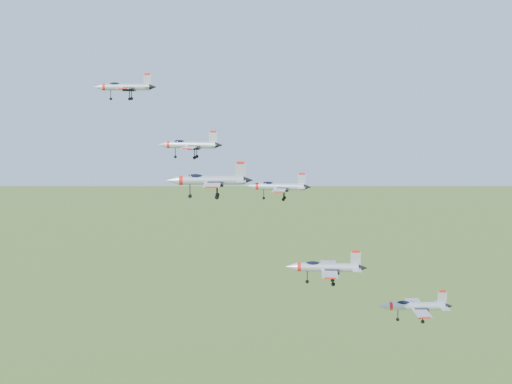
# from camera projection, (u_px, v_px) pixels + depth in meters

# --- Properties ---
(jet_lead) EXTENTS (12.18, 10.30, 3.29)m
(jet_lead) POSITION_uv_depth(u_px,v_px,m) (124.00, 87.00, 137.17)
(jet_lead) COLOR #A7ACB3
(jet_left_high) EXTENTS (11.87, 9.89, 3.17)m
(jet_left_high) POSITION_uv_depth(u_px,v_px,m) (189.00, 145.00, 126.14)
(jet_left_high) COLOR #A7ACB3
(jet_right_high) EXTENTS (13.07, 11.08, 3.54)m
(jet_right_high) POSITION_uv_depth(u_px,v_px,m) (209.00, 180.00, 107.70)
(jet_right_high) COLOR #A7ACB3
(jet_left_low) EXTENTS (12.32, 10.24, 3.29)m
(jet_left_low) POSITION_uv_depth(u_px,v_px,m) (278.00, 186.00, 133.11)
(jet_left_low) COLOR #A7ACB3
(jet_right_low) EXTENTS (12.88, 10.79, 3.45)m
(jet_right_low) POSITION_uv_depth(u_px,v_px,m) (325.00, 267.00, 111.02)
(jet_right_low) COLOR #A7ACB3
(jet_trail) EXTENTS (12.92, 10.93, 3.49)m
(jet_trail) POSITION_uv_depth(u_px,v_px,m) (414.00, 306.00, 122.62)
(jet_trail) COLOR #A7ACB3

